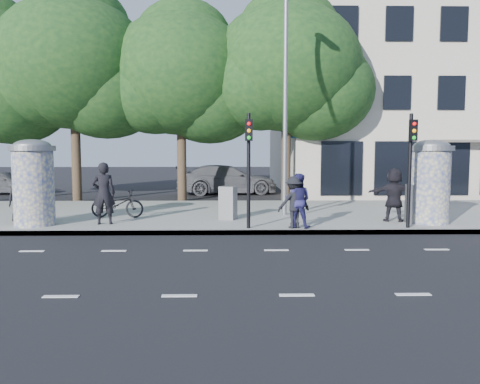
{
  "coord_description": "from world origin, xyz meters",
  "views": [
    {
      "loc": [
        -1.12,
        -9.96,
        2.47
      ],
      "look_at": [
        -0.86,
        3.5,
        1.26
      ],
      "focal_mm": 35.0,
      "sensor_mm": 36.0,
      "label": 1
    }
  ],
  "objects_px": {
    "bicycle": "(117,204)",
    "traffic_pole_near": "(249,158)",
    "cabinet_left": "(228,203)",
    "ped_d": "(294,202)",
    "ped_a": "(22,197)",
    "street_lamp": "(286,84)",
    "ped_f": "(394,195)",
    "ad_column_right": "(430,180)",
    "traffic_pole_far": "(411,158)",
    "car_left": "(3,182)",
    "ad_column_left": "(34,181)",
    "car_right": "(227,180)",
    "ped_b": "(104,193)",
    "ped_c": "(298,201)",
    "cabinet_right": "(416,204)"
  },
  "relations": [
    {
      "from": "bicycle",
      "to": "traffic_pole_near",
      "type": "bearing_deg",
      "value": -114.0
    },
    {
      "from": "cabinet_left",
      "to": "ped_d",
      "type": "bearing_deg",
      "value": -18.26
    },
    {
      "from": "ped_a",
      "to": "bicycle",
      "type": "distance_m",
      "value": 2.99
    },
    {
      "from": "street_lamp",
      "to": "ped_f",
      "type": "distance_m",
      "value": 5.3
    },
    {
      "from": "ad_column_right",
      "to": "traffic_pole_far",
      "type": "xyz_separation_m",
      "value": [
        -1.0,
        -0.91,
        0.69
      ]
    },
    {
      "from": "bicycle",
      "to": "car_left",
      "type": "relative_size",
      "value": 0.46
    },
    {
      "from": "cabinet_left",
      "to": "ad_column_left",
      "type": "bearing_deg",
      "value": -145.39
    },
    {
      "from": "car_left",
      "to": "car_right",
      "type": "height_order",
      "value": "car_right"
    },
    {
      "from": "ped_d",
      "to": "traffic_pole_near",
      "type": "bearing_deg",
      "value": -14.34
    },
    {
      "from": "bicycle",
      "to": "cabinet_left",
      "type": "distance_m",
      "value": 3.85
    },
    {
      "from": "traffic_pole_far",
      "to": "car_right",
      "type": "distance_m",
      "value": 13.81
    },
    {
      "from": "ad_column_right",
      "to": "ped_b",
      "type": "xyz_separation_m",
      "value": [
        -10.31,
        -0.02,
        -0.41
      ]
    },
    {
      "from": "traffic_pole_near",
      "to": "ped_b",
      "type": "relative_size",
      "value": 1.75
    },
    {
      "from": "street_lamp",
      "to": "traffic_pole_far",
      "type": "bearing_deg",
      "value": -39.88
    },
    {
      "from": "ped_a",
      "to": "ped_f",
      "type": "xyz_separation_m",
      "value": [
        11.92,
        0.21,
        0.03
      ]
    },
    {
      "from": "ad_column_left",
      "to": "ped_d",
      "type": "distance_m",
      "value": 8.01
    },
    {
      "from": "ped_c",
      "to": "car_left",
      "type": "height_order",
      "value": "ped_c"
    },
    {
      "from": "traffic_pole_near",
      "to": "ped_c",
      "type": "distance_m",
      "value": 1.95
    },
    {
      "from": "ped_a",
      "to": "ped_b",
      "type": "distance_m",
      "value": 2.63
    },
    {
      "from": "traffic_pole_near",
      "to": "cabinet_left",
      "type": "relative_size",
      "value": 3.06
    },
    {
      "from": "ad_column_right",
      "to": "cabinet_left",
      "type": "relative_size",
      "value": 2.39
    },
    {
      "from": "ped_d",
      "to": "car_left",
      "type": "height_order",
      "value": "ped_d"
    },
    {
      "from": "ped_c",
      "to": "ped_b",
      "type": "bearing_deg",
      "value": 10.69
    },
    {
      "from": "traffic_pole_far",
      "to": "ped_d",
      "type": "height_order",
      "value": "traffic_pole_far"
    },
    {
      "from": "traffic_pole_far",
      "to": "ped_b",
      "type": "height_order",
      "value": "traffic_pole_far"
    },
    {
      "from": "ped_c",
      "to": "ped_f",
      "type": "xyz_separation_m",
      "value": [
        3.31,
        1.17,
        0.06
      ]
    },
    {
      "from": "ped_b",
      "to": "cabinet_right",
      "type": "relative_size",
      "value": 1.57
    },
    {
      "from": "street_lamp",
      "to": "ped_b",
      "type": "distance_m",
      "value": 7.23
    },
    {
      "from": "car_right",
      "to": "ped_a",
      "type": "bearing_deg",
      "value": 141.54
    },
    {
      "from": "ped_d",
      "to": "ped_f",
      "type": "relative_size",
      "value": 0.89
    },
    {
      "from": "ped_d",
      "to": "car_right",
      "type": "relative_size",
      "value": 0.28
    },
    {
      "from": "ad_column_right",
      "to": "car_left",
      "type": "bearing_deg",
      "value": 148.39
    },
    {
      "from": "ad_column_left",
      "to": "street_lamp",
      "type": "xyz_separation_m",
      "value": [
        8.0,
        2.13,
        3.26
      ]
    },
    {
      "from": "traffic_pole_far",
      "to": "ped_a",
      "type": "distance_m",
      "value": 12.04
    },
    {
      "from": "cabinet_right",
      "to": "ad_column_right",
      "type": "bearing_deg",
      "value": -4.66
    },
    {
      "from": "traffic_pole_far",
      "to": "cabinet_left",
      "type": "height_order",
      "value": "traffic_pole_far"
    },
    {
      "from": "traffic_pole_near",
      "to": "street_lamp",
      "type": "relative_size",
      "value": 0.42
    },
    {
      "from": "ped_a",
      "to": "ped_c",
      "type": "bearing_deg",
      "value": 157.83
    },
    {
      "from": "traffic_pole_far",
      "to": "ped_f",
      "type": "height_order",
      "value": "traffic_pole_far"
    },
    {
      "from": "car_left",
      "to": "cabinet_right",
      "type": "bearing_deg",
      "value": -118.44
    },
    {
      "from": "cabinet_left",
      "to": "traffic_pole_near",
      "type": "bearing_deg",
      "value": -47.48
    },
    {
      "from": "street_lamp",
      "to": "ped_b",
      "type": "height_order",
      "value": "street_lamp"
    },
    {
      "from": "ad_column_right",
      "to": "car_left",
      "type": "height_order",
      "value": "ad_column_right"
    },
    {
      "from": "ped_f",
      "to": "ped_d",
      "type": "bearing_deg",
      "value": 35.57
    },
    {
      "from": "traffic_pole_far",
      "to": "car_left",
      "type": "bearing_deg",
      "value": 145.04
    },
    {
      "from": "traffic_pole_near",
      "to": "cabinet_left",
      "type": "height_order",
      "value": "traffic_pole_near"
    },
    {
      "from": "ped_d",
      "to": "ped_f",
      "type": "height_order",
      "value": "ped_f"
    },
    {
      "from": "ped_a",
      "to": "traffic_pole_near",
      "type": "bearing_deg",
      "value": 155.65
    },
    {
      "from": "street_lamp",
      "to": "ped_f",
      "type": "height_order",
      "value": "street_lamp"
    },
    {
      "from": "ped_f",
      "to": "cabinet_right",
      "type": "relative_size",
      "value": 1.42
    }
  ]
}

